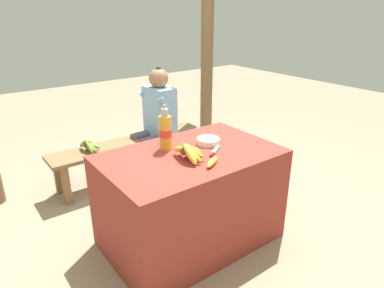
% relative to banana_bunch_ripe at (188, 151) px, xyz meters
% --- Properties ---
extents(ground_plane, '(12.00, 12.00, 0.00)m').
position_rel_banana_bunch_ripe_xyz_m(ground_plane, '(0.07, 0.07, -0.78)').
color(ground_plane, gray).
extents(market_counter, '(1.22, 0.78, 0.71)m').
position_rel_banana_bunch_ripe_xyz_m(market_counter, '(0.07, 0.07, -0.42)').
color(market_counter, maroon).
rests_on(market_counter, ground_plane).
extents(banana_bunch_ripe, '(0.17, 0.28, 0.13)m').
position_rel_banana_bunch_ripe_xyz_m(banana_bunch_ripe, '(0.00, 0.00, 0.00)').
color(banana_bunch_ripe, '#4C381E').
rests_on(banana_bunch_ripe, market_counter).
extents(serving_bowl, '(0.17, 0.17, 0.05)m').
position_rel_banana_bunch_ripe_xyz_m(serving_bowl, '(0.28, 0.13, -0.04)').
color(serving_bowl, silver).
rests_on(serving_bowl, market_counter).
extents(water_bottle, '(0.09, 0.09, 0.33)m').
position_rel_banana_bunch_ripe_xyz_m(water_bottle, '(-0.02, 0.24, 0.07)').
color(water_bottle, gold).
rests_on(water_bottle, market_counter).
extents(loose_banana_front, '(0.16, 0.12, 0.04)m').
position_rel_banana_bunch_ripe_xyz_m(loose_banana_front, '(0.07, -0.16, -0.04)').
color(loose_banana_front, gold).
rests_on(loose_banana_front, market_counter).
extents(knife, '(0.18, 0.13, 0.02)m').
position_rel_banana_bunch_ripe_xyz_m(knife, '(0.20, -0.02, -0.05)').
color(knife, '#BCBCC1').
rests_on(knife, market_counter).
extents(wooden_bench, '(1.61, 0.32, 0.40)m').
position_rel_banana_bunch_ripe_xyz_m(wooden_bench, '(0.20, 1.26, -0.44)').
color(wooden_bench, brown).
rests_on(wooden_bench, ground_plane).
extents(seated_vendor, '(0.41, 0.40, 1.11)m').
position_rel_banana_bunch_ripe_xyz_m(seated_vendor, '(0.49, 1.22, -0.15)').
color(seated_vendor, '#564C60').
rests_on(seated_vendor, ground_plane).
extents(banana_bunch_green, '(0.17, 0.26, 0.13)m').
position_rel_banana_bunch_ripe_xyz_m(banana_bunch_green, '(-0.22, 1.26, -0.32)').
color(banana_bunch_green, '#4C381E').
rests_on(banana_bunch_green, wooden_bench).
extents(support_post_far, '(0.15, 0.15, 2.78)m').
position_rel_banana_bunch_ripe_xyz_m(support_post_far, '(1.42, 1.56, 0.61)').
color(support_post_far, brown).
rests_on(support_post_far, ground_plane).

